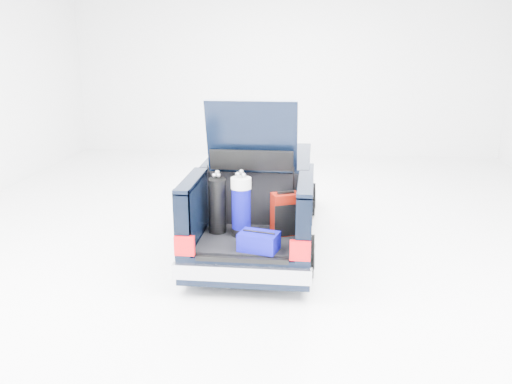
# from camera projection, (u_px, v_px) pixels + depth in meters

# --- Properties ---
(ground) EXTENTS (14.00, 14.00, 0.00)m
(ground) POSITION_uv_depth(u_px,v_px,m) (259.00, 240.00, 9.11)
(ground) COLOR white
(ground) RESTS_ON ground
(car) EXTENTS (1.87, 4.65, 2.47)m
(car) POSITION_uv_depth(u_px,v_px,m) (260.00, 200.00, 9.02)
(car) COLOR black
(car) RESTS_ON ground
(red_suitcase) EXTENTS (0.44, 0.38, 0.63)m
(red_suitcase) POSITION_uv_depth(u_px,v_px,m) (285.00, 214.00, 7.60)
(red_suitcase) COLOR #660B03
(red_suitcase) RESTS_ON car
(black_golf_bag) EXTENTS (0.35, 0.37, 0.89)m
(black_golf_bag) POSITION_uv_depth(u_px,v_px,m) (217.00, 205.00, 7.63)
(black_golf_bag) COLOR black
(black_golf_bag) RESTS_ON car
(blue_golf_bag) EXTENTS (0.30, 0.30, 0.94)m
(blue_golf_bag) POSITION_uv_depth(u_px,v_px,m) (241.00, 206.00, 7.52)
(blue_golf_bag) COLOR black
(blue_golf_bag) RESTS_ON car
(blue_duffel) EXTENTS (0.57, 0.44, 0.26)m
(blue_duffel) POSITION_uv_depth(u_px,v_px,m) (259.00, 241.00, 7.07)
(blue_duffel) COLOR #07057D
(blue_duffel) RESTS_ON car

